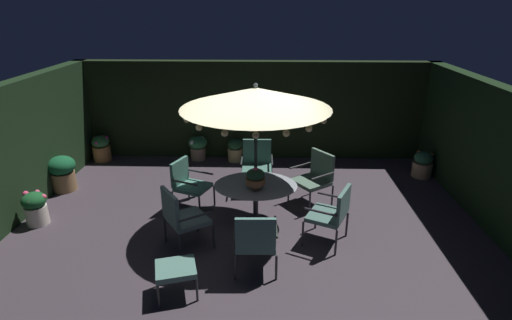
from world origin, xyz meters
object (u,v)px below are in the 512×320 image
Objects in this scene: patio_chair_southeast at (333,211)px; patio_chair_southwest at (257,162)px; patio_chair_east at (256,239)px; potted_plant_front_corner at (101,148)px; ottoman_footrest at (176,270)px; potted_plant_left_far at (235,150)px; potted_plant_back_right at (62,172)px; potted_plant_left_near at (35,207)px; potted_plant_right_near at (423,164)px; potted_plant_right_far at (198,147)px; patio_chair_north at (188,182)px; patio_umbrella at (256,98)px; centerpiece_planter at (255,177)px; patio_chair_northeast at (181,215)px; patio_dining_table at (256,192)px; patio_chair_south at (315,175)px.

patio_chair_southwest reaches higher than patio_chair_southeast.
patio_chair_east is 5.86m from potted_plant_front_corner.
potted_plant_left_far is (0.40, 4.92, -0.09)m from ottoman_footrest.
ottoman_footrest is 4.38m from potted_plant_back_right.
potted_plant_left_near is (-3.28, -3.17, 0.04)m from potted_plant_left_far.
potted_plant_right_near is (7.74, 0.93, -0.11)m from potted_plant_back_right.
potted_plant_back_right is 1.21× the size of potted_plant_left_near.
patio_chair_southwest is at bearing -21.47° from potted_plant_front_corner.
potted_plant_left_far is at bearing -3.93° from potted_plant_right_far.
patio_chair_southeast is at bearing -23.95° from patio_chair_north.
potted_plant_right_near is (5.22, -0.91, -0.04)m from potted_plant_right_far.
patio_chair_east is 1.00× the size of patio_chair_southeast.
patio_chair_southwest reaches higher than patio_chair_east.
patio_umbrella is 4.19× the size of potted_plant_right_far.
potted_plant_right_far is (-1.52, 1.69, -0.27)m from patio_chair_southwest.
patio_chair_southeast is 5.61m from potted_plant_back_right.
potted_plant_left_far is 0.90× the size of potted_plant_left_near.
centerpiece_planter reaches higher than patio_chair_northeast.
potted_plant_right_far is 3.99m from potted_plant_left_near.
patio_dining_table is 4.90m from potted_plant_front_corner.
ottoman_footrest is 4.94m from potted_plant_left_far.
patio_umbrella reaches higher than patio_chair_southeast.
patio_chair_east is at bearing -81.75° from potted_plant_left_far.
patio_chair_east reaches higher than potted_plant_right_far.
patio_chair_northeast is 1.00× the size of patio_chair_south.
potted_plant_back_right is at bearing -152.70° from potted_plant_left_far.
ottoman_footrest is (-2.25, -1.30, -0.20)m from patio_chair_southeast.
patio_dining_table is 1.40× the size of patio_chair_south.
patio_dining_table is 1.51× the size of patio_chair_north.
centerpiece_planter reaches higher than patio_chair_north.
potted_plant_right_near is (3.70, 0.77, -0.31)m from patio_chair_southwest.
patio_dining_table is 1.40m from patio_chair_east.
patio_umbrella is at bearing -36.80° from potted_plant_front_corner.
patio_dining_table is 1.41× the size of patio_chair_northeast.
patio_chair_southwest is 1.75m from potted_plant_left_far.
potted_plant_back_right is at bearing 147.28° from patio_chair_east.
potted_plant_left_near is at bearing 174.98° from patio_chair_southeast.
patio_chair_north is 0.93× the size of patio_chair_northeast.
patio_chair_east is 1.65× the size of potted_plant_right_far.
patio_umbrella reaches higher than centerpiece_planter.
patio_umbrella is 3.95m from potted_plant_right_far.
potted_plant_right_near is at bearing -5.71° from potted_plant_front_corner.
centerpiece_planter is (0.00, -0.17, 0.36)m from patio_dining_table.
potted_plant_back_right is 1.26× the size of potted_plant_right_near.
potted_plant_right_near is (4.69, 4.07, -0.09)m from ottoman_footrest.
patio_chair_northeast is at bearing 97.27° from ottoman_footrest.
patio_chair_north is at bearing -145.49° from patio_chair_southwest.
patio_umbrella reaches higher than ottoman_footrest.
patio_chair_southeast is 1.59× the size of potted_plant_left_near.
potted_plant_right_far is (-1.54, 3.08, -0.27)m from patio_dining_table.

